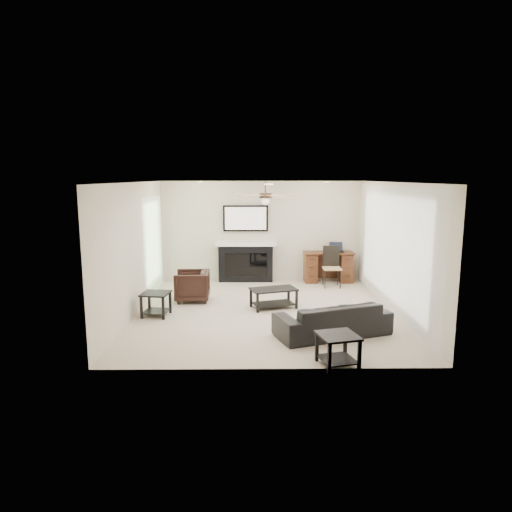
{
  "coord_description": "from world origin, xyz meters",
  "views": [
    {
      "loc": [
        -0.28,
        -8.64,
        2.6
      ],
      "look_at": [
        -0.18,
        0.13,
        1.07
      ],
      "focal_mm": 32.0,
      "sensor_mm": 36.0,
      "label": 1
    }
  ],
  "objects_px": {
    "armchair": "(192,286)",
    "fireplace_unit": "(246,244)",
    "sofa": "(333,319)",
    "desk": "(328,267)",
    "coffee_table": "(274,298)"
  },
  "relations": [
    {
      "from": "armchair",
      "to": "fireplace_unit",
      "type": "bearing_deg",
      "value": 146.57
    },
    {
      "from": "sofa",
      "to": "desk",
      "type": "bearing_deg",
      "value": -117.72
    },
    {
      "from": "desk",
      "to": "sofa",
      "type": "bearing_deg",
      "value": -98.4
    },
    {
      "from": "sofa",
      "to": "desk",
      "type": "relative_size",
      "value": 1.55
    },
    {
      "from": "armchair",
      "to": "fireplace_unit",
      "type": "xyz_separation_m",
      "value": [
        1.12,
        1.82,
        0.63
      ]
    },
    {
      "from": "sofa",
      "to": "coffee_table",
      "type": "height_order",
      "value": "sofa"
    },
    {
      "from": "coffee_table",
      "to": "desk",
      "type": "xyz_separation_m",
      "value": [
        1.48,
        2.32,
        0.18
      ]
    },
    {
      "from": "fireplace_unit",
      "to": "sofa",
      "type": "bearing_deg",
      "value": -69.54
    },
    {
      "from": "armchair",
      "to": "fireplace_unit",
      "type": "distance_m",
      "value": 2.23
    },
    {
      "from": "coffee_table",
      "to": "sofa",
      "type": "bearing_deg",
      "value": -78.21
    },
    {
      "from": "armchair",
      "to": "desk",
      "type": "distance_m",
      "value": 3.64
    },
    {
      "from": "armchair",
      "to": "desk",
      "type": "xyz_separation_m",
      "value": [
        3.18,
        1.77,
        0.05
      ]
    },
    {
      "from": "armchair",
      "to": "coffee_table",
      "type": "distance_m",
      "value": 1.79
    },
    {
      "from": "sofa",
      "to": "armchair",
      "type": "height_order",
      "value": "armchair"
    },
    {
      "from": "desk",
      "to": "armchair",
      "type": "bearing_deg",
      "value": -150.95
    }
  ]
}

